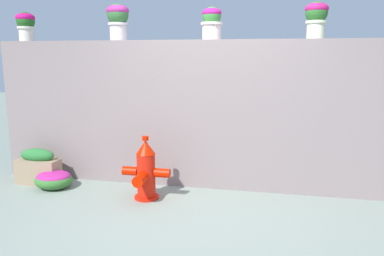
# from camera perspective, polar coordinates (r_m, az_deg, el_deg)

# --- Properties ---
(ground_plane) EXTENTS (24.00, 24.00, 0.00)m
(ground_plane) POSITION_cam_1_polar(r_m,az_deg,el_deg) (3.95, -0.44, -14.57)
(ground_plane) COLOR gray
(stone_wall) EXTENTS (5.75, 0.36, 1.90)m
(stone_wall) POSITION_cam_1_polar(r_m,az_deg,el_deg) (4.90, 2.76, 2.06)
(stone_wall) COLOR gray
(stone_wall) RESTS_ON ground
(potted_plant_0) EXTENTS (0.26, 0.26, 0.40)m
(potted_plant_0) POSITION_cam_1_polar(r_m,az_deg,el_deg) (5.85, -23.90, 14.26)
(potted_plant_0) COLOR silver
(potted_plant_0) RESTS_ON stone_wall
(potted_plant_1) EXTENTS (0.30, 0.30, 0.48)m
(potted_plant_1) POSITION_cam_1_polar(r_m,az_deg,el_deg) (5.23, -11.18, 16.07)
(potted_plant_1) COLOR silver
(potted_plant_1) RESTS_ON stone_wall
(potted_plant_2) EXTENTS (0.27, 0.27, 0.40)m
(potted_plant_2) POSITION_cam_1_polar(r_m,az_deg,el_deg) (4.86, 3.02, 15.87)
(potted_plant_2) COLOR silver
(potted_plant_2) RESTS_ON stone_wall
(potted_plant_3) EXTENTS (0.27, 0.27, 0.43)m
(potted_plant_3) POSITION_cam_1_polar(r_m,az_deg,el_deg) (4.81, 18.35, 15.82)
(potted_plant_3) COLOR beige
(potted_plant_3) RESTS_ON stone_wall
(fire_hydrant) EXTENTS (0.59, 0.46, 0.77)m
(fire_hydrant) POSITION_cam_1_polar(r_m,az_deg,el_deg) (4.55, -7.05, -6.58)
(fire_hydrant) COLOR red
(fire_hydrant) RESTS_ON ground
(flower_bush_left) EXTENTS (0.49, 0.44, 0.23)m
(flower_bush_left) POSITION_cam_1_polar(r_m,az_deg,el_deg) (5.26, -20.24, -7.26)
(flower_bush_left) COLOR #35702E
(flower_bush_left) RESTS_ON ground
(planter_box) EXTENTS (0.57, 0.25, 0.48)m
(planter_box) POSITION_cam_1_polar(r_m,az_deg,el_deg) (5.49, -22.31, -5.47)
(planter_box) COLOR #9B8164
(planter_box) RESTS_ON ground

